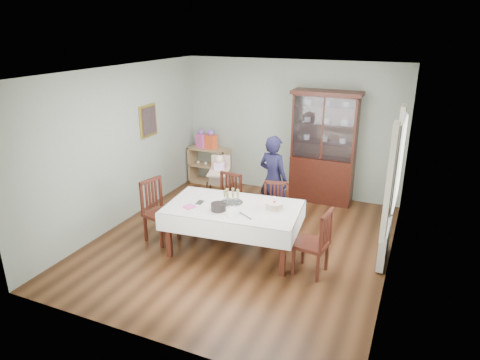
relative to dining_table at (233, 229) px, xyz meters
The scene contains 25 objects.
floor 0.50m from the dining_table, 90.71° to the left, with size 5.00×5.00×0.00m, color #593319.
room_shell 1.57m from the dining_table, 90.26° to the left, with size 5.00×5.00×5.00m.
dining_table is the anchor object (origin of this frame).
china_cabinet 2.78m from the dining_table, 73.82° to the left, with size 1.30×0.48×2.18m.
sideboard 3.13m from the dining_table, 124.07° to the left, with size 0.90×0.38×0.80m.
picture_frame 2.79m from the dining_table, 153.40° to the left, with size 0.04×0.48×0.58m, color gold.
window 2.58m from the dining_table, 15.48° to the left, with size 0.04×1.02×1.22m, color white.
curtain_left 2.40m from the dining_table, ahead, with size 0.07×0.30×1.55m, color silver.
curtain_right 2.70m from the dining_table, 29.78° to the left, with size 0.07×0.30×1.55m, color silver.
radiator 2.24m from the dining_table, 15.89° to the left, with size 0.10×0.80×0.55m, color white.
chair_far_left 0.82m from the dining_table, 123.30° to the left, with size 0.47×0.47×0.96m.
chair_far_right 0.80m from the dining_table, 57.71° to the left, with size 0.48×0.48×0.93m.
chair_end_left 1.24m from the dining_table, behind, with size 0.55×0.55×1.01m.
chair_end_right 1.27m from the dining_table, ahead, with size 0.49×0.49×0.97m.
woman 1.35m from the dining_table, 81.73° to the left, with size 0.57×0.38×1.57m, color black.
high_chair 1.60m from the dining_table, 123.31° to the left, with size 0.59×0.59×1.08m.
champagne_tray 0.45m from the dining_table, 126.57° to the left, with size 0.34×0.34×0.21m.
birthday_cake 0.75m from the dining_table, 12.86° to the left, with size 0.29×0.29×0.20m.
plate_stack_dark 0.50m from the dining_table, 122.01° to the right, with size 0.22×0.22×0.11m, color black.
plate_stack_white 0.52m from the dining_table, 66.25° to the right, with size 0.19×0.19×0.08m, color white.
napkin_stack 0.76m from the dining_table, 152.96° to the right, with size 0.15×0.15×0.02m, color #DE51A4.
cutlery 0.68m from the dining_table, behind, with size 0.12×0.18×0.01m, color silver, non-canonical shape.
cake_knife 0.55m from the dining_table, 40.01° to the right, with size 0.29×0.03×0.01m, color silver.
gift_bag_pink 3.27m from the dining_table, 126.86° to the left, with size 0.25×0.20×0.40m.
gift_bag_orange 3.14m from the dining_table, 123.23° to the left, with size 0.26×0.21×0.42m.
Camera 1 is at (2.44, -5.66, 3.32)m, focal length 32.00 mm.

